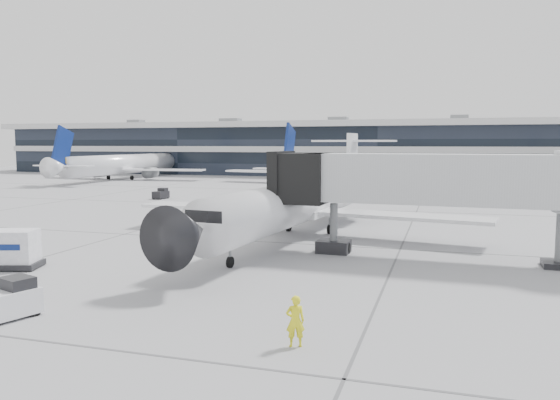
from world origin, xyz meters
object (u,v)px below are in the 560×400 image
(ramp_worker, at_px, (295,321))
(cargo_uld, at_px, (15,250))
(jet_bridge, at_px, (458,181))
(regional_jet, at_px, (303,200))
(baggage_tug, at_px, (6,301))

(ramp_worker, height_order, cargo_uld, cargo_uld)
(jet_bridge, xyz_separation_m, ramp_worker, (-5.27, -15.46, -3.73))
(regional_jet, distance_m, cargo_uld, 19.22)
(regional_jet, relative_size, ramp_worker, 19.09)
(regional_jet, relative_size, jet_bridge, 1.69)
(ramp_worker, bearing_deg, jet_bridge, -132.07)
(baggage_tug, relative_size, cargo_uld, 0.93)
(regional_jet, relative_size, baggage_tug, 12.15)
(jet_bridge, bearing_deg, ramp_worker, -106.89)
(baggage_tug, bearing_deg, regional_jet, 92.80)
(jet_bridge, bearing_deg, baggage_tug, -134.39)
(jet_bridge, distance_m, baggage_tug, 23.33)
(ramp_worker, bearing_deg, baggage_tug, -21.15)
(cargo_uld, bearing_deg, regional_jet, 33.41)
(ramp_worker, xyz_separation_m, baggage_tug, (-11.36, -0.42, -0.18))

